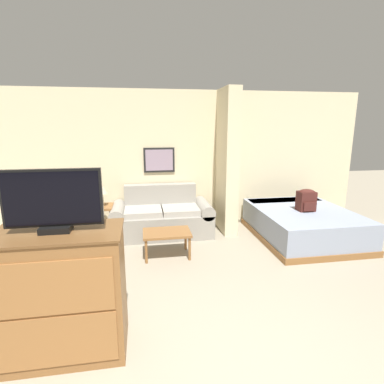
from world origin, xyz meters
name	(u,v)px	position (x,y,z in m)	size (l,w,h in m)	color
wall_back	(178,160)	(0.00, 4.17, 1.29)	(7.31, 0.16, 2.60)	beige
wall_partition_pillar	(227,162)	(0.85, 3.72, 1.30)	(0.24, 0.77, 2.60)	beige
couch	(162,217)	(-0.37, 3.69, 0.32)	(1.81, 0.84, 0.88)	gray
coffee_table	(167,235)	(-0.36, 2.72, 0.34)	(0.71, 0.48, 0.39)	brown
side_table	(100,211)	(-1.45, 3.70, 0.48)	(0.45, 0.45, 0.58)	brown
table_lamp	(98,188)	(-1.45, 3.70, 0.90)	(0.30, 0.30, 0.48)	tan
tv_dresser	(63,294)	(-1.40, 0.89, 0.56)	(1.05, 0.58, 1.12)	brown
tv	(53,201)	(-1.40, 0.89, 1.38)	(0.76, 0.16, 0.52)	black
bed	(302,223)	(2.07, 3.10, 0.26)	(1.59, 1.95, 0.52)	brown
backpack	(306,200)	(2.07, 3.03, 0.71)	(0.28, 0.24, 0.38)	#471E19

